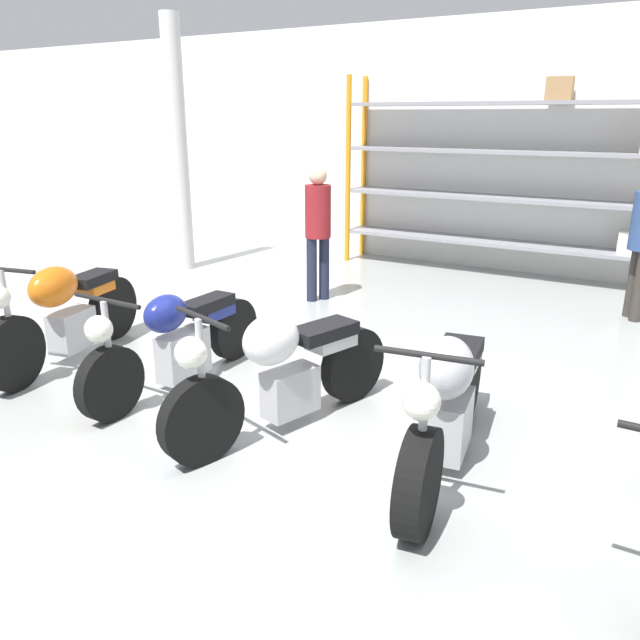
# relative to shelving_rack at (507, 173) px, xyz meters

# --- Properties ---
(ground_plane) EXTENTS (30.00, 30.00, 0.00)m
(ground_plane) POSITION_rel_shelving_rack_xyz_m (-0.14, -5.45, -1.47)
(ground_plane) COLOR #9EA3A0
(back_wall) EXTENTS (30.00, 0.08, 3.60)m
(back_wall) POSITION_rel_shelving_rack_xyz_m (-0.14, 0.36, 0.33)
(back_wall) COLOR white
(back_wall) RESTS_ON ground_plane
(shelving_rack) EXTENTS (4.61, 0.63, 2.82)m
(shelving_rack) POSITION_rel_shelving_rack_xyz_m (0.00, 0.00, 0.00)
(shelving_rack) COLOR orange
(shelving_rack) RESTS_ON ground_plane
(support_pillar) EXTENTS (0.28, 0.28, 3.60)m
(support_pillar) POSITION_rel_shelving_rack_xyz_m (-4.29, -1.99, 0.33)
(support_pillar) COLOR silver
(support_pillar) RESTS_ON ground_plane
(motorcycle_orange) EXTENTS (0.71, 2.04, 1.06)m
(motorcycle_orange) POSITION_rel_shelving_rack_xyz_m (-2.65, -5.48, -0.98)
(motorcycle_orange) COLOR black
(motorcycle_orange) RESTS_ON ground_plane
(motorcycle_blue) EXTENTS (0.68, 2.09, 0.96)m
(motorcycle_blue) POSITION_rel_shelving_rack_xyz_m (-1.35, -5.39, -1.04)
(motorcycle_blue) COLOR black
(motorcycle_blue) RESTS_ON ground_plane
(motorcycle_white) EXTENTS (0.85, 2.01, 1.03)m
(motorcycle_white) POSITION_rel_shelving_rack_xyz_m (-0.14, -5.60, -0.99)
(motorcycle_white) COLOR black
(motorcycle_white) RESTS_ON ground_plane
(motorcycle_silver) EXTENTS (0.61, 2.16, 1.07)m
(motorcycle_silver) POSITION_rel_shelving_rack_xyz_m (1.08, -5.52, -1.01)
(motorcycle_silver) COLOR black
(motorcycle_silver) RESTS_ON ground_plane
(person_browsing) EXTENTS (0.44, 0.44, 1.66)m
(person_browsing) POSITION_rel_shelving_rack_xyz_m (-1.64, -2.49, -0.49)
(person_browsing) COLOR #1E2338
(person_browsing) RESTS_ON ground_plane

